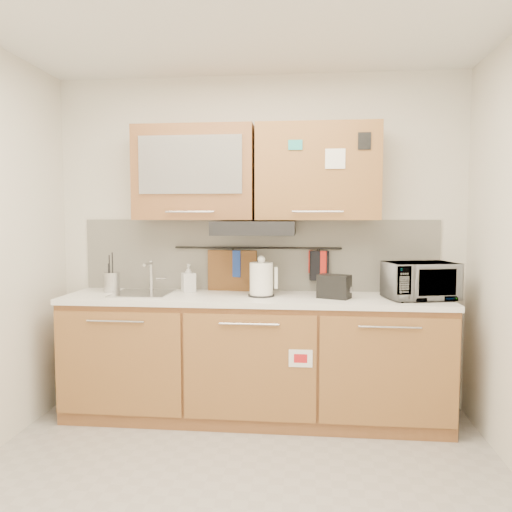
# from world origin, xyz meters

# --- Properties ---
(floor) EXTENTS (3.20, 3.20, 0.00)m
(floor) POSITION_xyz_m (0.00, 0.00, 0.00)
(floor) COLOR #9E9993
(floor) RESTS_ON ground
(wall_back) EXTENTS (3.20, 0.00, 3.20)m
(wall_back) POSITION_xyz_m (0.00, 1.50, 1.30)
(wall_back) COLOR silver
(wall_back) RESTS_ON ground
(base_cabinet) EXTENTS (2.80, 0.64, 0.88)m
(base_cabinet) POSITION_xyz_m (0.00, 1.19, 0.41)
(base_cabinet) COLOR brown
(base_cabinet) RESTS_ON floor
(countertop) EXTENTS (2.82, 0.62, 0.04)m
(countertop) POSITION_xyz_m (0.00, 1.19, 0.90)
(countertop) COLOR white
(countertop) RESTS_ON base_cabinet
(backsplash) EXTENTS (2.80, 0.02, 0.56)m
(backsplash) POSITION_xyz_m (0.00, 1.49, 1.20)
(backsplash) COLOR silver
(backsplash) RESTS_ON countertop
(upper_cabinets) EXTENTS (1.82, 0.37, 0.70)m
(upper_cabinets) POSITION_xyz_m (-0.00, 1.32, 1.83)
(upper_cabinets) COLOR brown
(upper_cabinets) RESTS_ON wall_back
(range_hood) EXTENTS (0.60, 0.46, 0.10)m
(range_hood) POSITION_xyz_m (0.00, 1.25, 1.42)
(range_hood) COLOR black
(range_hood) RESTS_ON upper_cabinets
(sink) EXTENTS (0.42, 0.40, 0.26)m
(sink) POSITION_xyz_m (-0.85, 1.21, 0.92)
(sink) COLOR silver
(sink) RESTS_ON countertop
(utensil_rail) EXTENTS (1.30, 0.02, 0.02)m
(utensil_rail) POSITION_xyz_m (0.00, 1.45, 1.26)
(utensil_rail) COLOR black
(utensil_rail) RESTS_ON backsplash
(utensil_crock) EXTENTS (0.15, 0.15, 0.31)m
(utensil_crock) POSITION_xyz_m (-1.12, 1.27, 1.00)
(utensil_crock) COLOR #B6B7BB
(utensil_crock) RESTS_ON countertop
(kettle) EXTENTS (0.22, 0.20, 0.30)m
(kettle) POSITION_xyz_m (0.06, 1.19, 1.04)
(kettle) COLOR white
(kettle) RESTS_ON countertop
(toaster) EXTENTS (0.26, 0.21, 0.17)m
(toaster) POSITION_xyz_m (0.58, 1.15, 1.01)
(toaster) COLOR black
(toaster) RESTS_ON countertop
(microwave) EXTENTS (0.54, 0.42, 0.26)m
(microwave) POSITION_xyz_m (1.19, 1.17, 1.05)
(microwave) COLOR #999999
(microwave) RESTS_ON countertop
(soap_bottle) EXTENTS (0.13, 0.13, 0.22)m
(soap_bottle) POSITION_xyz_m (-0.53, 1.34, 1.03)
(soap_bottle) COLOR #999999
(soap_bottle) RESTS_ON countertop
(cutting_board) EXTENTS (0.39, 0.06, 0.48)m
(cutting_board) POSITION_xyz_m (-0.20, 1.44, 1.00)
(cutting_board) COLOR brown
(cutting_board) RESTS_ON utensil_rail
(oven_mitt) EXTENTS (0.13, 0.06, 0.21)m
(oven_mitt) POSITION_xyz_m (-0.19, 1.44, 1.14)
(oven_mitt) COLOR #203D94
(oven_mitt) RESTS_ON utensil_rail
(dark_pouch) EXTENTS (0.15, 0.07, 0.23)m
(dark_pouch) POSITION_xyz_m (0.48, 1.44, 1.13)
(dark_pouch) COLOR black
(dark_pouch) RESTS_ON utensil_rail
(pot_holder) EXTENTS (0.14, 0.07, 0.17)m
(pot_holder) POSITION_xyz_m (0.47, 1.44, 1.15)
(pot_holder) COLOR red
(pot_holder) RESTS_ON utensil_rail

